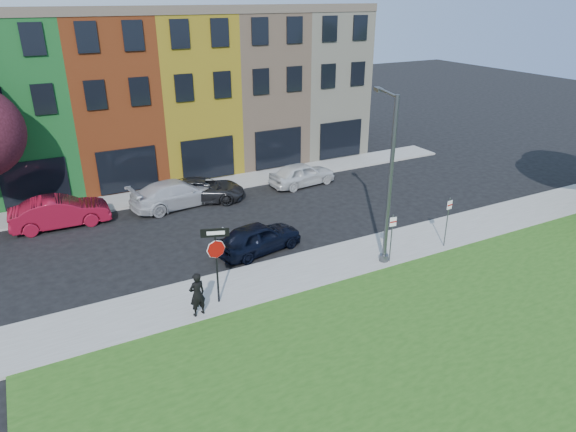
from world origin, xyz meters
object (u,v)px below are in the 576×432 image
stop_sign (216,251)px  sedan_near (258,238)px  street_lamp (388,181)px  man (197,294)px

stop_sign → sedan_near: bearing=65.5°
stop_sign → sedan_near: stop_sign is taller
stop_sign → street_lamp: (7.76, -0.11, 1.49)m
stop_sign → street_lamp: 7.90m
sedan_near → street_lamp: 6.48m
sedan_near → street_lamp: street_lamp is taller
sedan_near → stop_sign: bearing=124.9°
street_lamp → man: bearing=-160.9°
man → sedan_near: (4.22, 3.80, -0.28)m
man → sedan_near: size_ratio=0.39×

